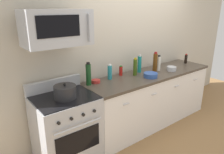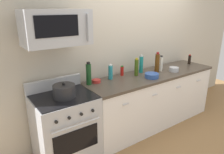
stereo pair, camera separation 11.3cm
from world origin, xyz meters
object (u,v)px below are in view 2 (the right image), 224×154
(bowl_steel_prep, at_px, (174,69))
(stockpot, at_px, (64,91))
(microwave, at_px, (56,27))
(bottle_soy_sauce_dark, at_px, (189,60))
(bottle_olive_oil, at_px, (136,67))
(bottle_wine_amber, at_px, (157,63))
(bottle_hot_sauce_red, at_px, (122,71))
(bottle_vinegar_white, at_px, (161,64))
(bowl_blue_mixing, at_px, (152,75))
(range_oven, at_px, (65,128))
(bottle_sparkling_teal, at_px, (141,64))
(bottle_wine_green, at_px, (89,74))
(bottle_dish_soap, at_px, (111,72))
(bowl_red_small, at_px, (96,81))

(bowl_steel_prep, relative_size, stockpot, 0.60)
(microwave, relative_size, bottle_soy_sauce_dark, 3.99)
(bottle_olive_oil, bearing_deg, bowl_steel_prep, -17.03)
(bottle_wine_amber, bearing_deg, bottle_hot_sauce_red, 162.52)
(bottle_vinegar_white, xyz_separation_m, bottle_wine_amber, (-0.10, -0.00, 0.03))
(microwave, distance_m, bowl_blue_mixing, 1.63)
(range_oven, xyz_separation_m, bottle_sparkling_teal, (1.47, 0.17, 0.59))
(bottle_hot_sauce_red, relative_size, bottle_wine_green, 0.48)
(microwave, bearing_deg, stockpot, -90.13)
(bowl_steel_prep, height_order, stockpot, stockpot)
(bottle_vinegar_white, bearing_deg, bowl_blue_mixing, -155.84)
(bottle_dish_soap, height_order, bottle_wine_amber, bottle_wine_amber)
(bottle_hot_sauce_red, distance_m, bottle_sparkling_teal, 0.37)
(bottle_soy_sauce_dark, distance_m, bowl_blue_mixing, 1.21)
(bottle_sparkling_teal, bearing_deg, bottle_wine_amber, -27.57)
(bottle_soy_sauce_dark, distance_m, bowl_red_small, 2.02)
(microwave, bearing_deg, range_oven, -90.29)
(bowl_blue_mixing, bearing_deg, bottle_soy_sauce_dark, 8.23)
(bottle_dish_soap, bearing_deg, bottle_hot_sauce_red, 9.30)
(range_oven, distance_m, bowl_steel_prep, 2.03)
(bottle_sparkling_teal, height_order, bowl_steel_prep, bottle_sparkling_teal)
(bottle_hot_sauce_red, height_order, bowl_red_small, bottle_hot_sauce_red)
(bottle_vinegar_white, distance_m, bottle_wine_green, 1.35)
(bottle_hot_sauce_red, height_order, bottle_olive_oil, bottle_olive_oil)
(bowl_blue_mixing, bearing_deg, bottle_sparkling_teal, 80.45)
(bowl_steel_prep, bearing_deg, bottle_vinegar_white, 135.36)
(bottle_vinegar_white, bearing_deg, bottle_wine_amber, -179.12)
(stockpot, bearing_deg, bottle_wine_amber, 3.17)
(microwave, distance_m, bottle_olive_oil, 1.47)
(microwave, bearing_deg, bottle_hot_sauce_red, 9.49)
(bottle_dish_soap, bearing_deg, bottle_sparkling_teal, -1.85)
(range_oven, bearing_deg, bottle_hot_sauce_red, 11.71)
(bottle_olive_oil, distance_m, bottle_wine_green, 0.83)
(microwave, distance_m, bowl_steel_prep, 2.13)
(bottle_soy_sauce_dark, bearing_deg, bottle_vinegar_white, 179.79)
(microwave, xyz_separation_m, bowl_blue_mixing, (1.42, -0.18, -0.79))
(bottle_vinegar_white, relative_size, bottle_hot_sauce_red, 1.70)
(bottle_dish_soap, xyz_separation_m, bowl_blue_mixing, (0.56, -0.32, -0.07))
(bottle_vinegar_white, relative_size, bottle_olive_oil, 0.94)
(bottle_vinegar_white, bearing_deg, range_oven, -178.64)
(bottle_vinegar_white, height_order, bowl_blue_mixing, bottle_vinegar_white)
(bottle_sparkling_teal, distance_m, bowl_red_small, 0.88)
(microwave, distance_m, bottle_vinegar_white, 1.94)
(bottle_wine_green, bearing_deg, bottle_hot_sauce_red, 5.61)
(bottle_olive_oil, bearing_deg, bottle_dish_soap, 167.52)
(bottle_soy_sauce_dark, xyz_separation_m, bowl_red_small, (-2.01, 0.14, -0.07))
(bottle_sparkling_teal, height_order, bowl_red_small, bottle_sparkling_teal)
(bottle_soy_sauce_dark, relative_size, stockpot, 0.69)
(bottle_olive_oil, bearing_deg, microwave, -177.91)
(bottle_wine_amber, height_order, bottle_sparkling_teal, bottle_wine_amber)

